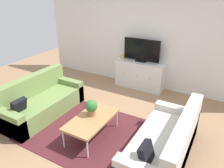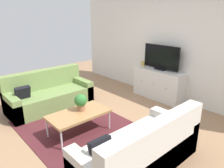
{
  "view_description": "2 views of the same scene",
  "coord_description": "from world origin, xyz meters",
  "px_view_note": "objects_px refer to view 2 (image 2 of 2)",
  "views": [
    {
      "loc": [
        2.03,
        -2.96,
        2.64
      ],
      "look_at": [
        0.0,
        0.61,
        0.76
      ],
      "focal_mm": 34.69,
      "sensor_mm": 36.0,
      "label": 1
    },
    {
      "loc": [
        3.03,
        -2.09,
        2.12
      ],
      "look_at": [
        0.0,
        0.61,
        0.76
      ],
      "focal_mm": 34.2,
      "sensor_mm": 36.0,
      "label": 2
    }
  ],
  "objects_px": {
    "coffee_table": "(79,114)",
    "couch_right_side": "(142,152)",
    "couch_left_side": "(48,95)",
    "potted_plant": "(81,102)",
    "mantel_clock": "(143,64)",
    "flat_screen_tv": "(161,58)",
    "tv_console": "(159,84)"
  },
  "relations": [
    {
      "from": "couch_left_side",
      "to": "coffee_table",
      "type": "distance_m",
      "value": 1.49
    },
    {
      "from": "tv_console",
      "to": "flat_screen_tv",
      "type": "relative_size",
      "value": 1.34
    },
    {
      "from": "couch_left_side",
      "to": "tv_console",
      "type": "xyz_separation_m",
      "value": [
        1.39,
        2.37,
        0.1
      ]
    },
    {
      "from": "couch_left_side",
      "to": "potted_plant",
      "type": "relative_size",
      "value": 6.11
    },
    {
      "from": "couch_left_side",
      "to": "tv_console",
      "type": "height_order",
      "value": "couch_left_side"
    },
    {
      "from": "coffee_table",
      "to": "flat_screen_tv",
      "type": "bearing_deg",
      "value": 92.05
    },
    {
      "from": "coffee_table",
      "to": "couch_right_side",
      "type": "bearing_deg",
      "value": 5.12
    },
    {
      "from": "couch_left_side",
      "to": "potted_plant",
      "type": "height_order",
      "value": "couch_left_side"
    },
    {
      "from": "couch_right_side",
      "to": "couch_left_side",
      "type": "bearing_deg",
      "value": 180.0
    },
    {
      "from": "tv_console",
      "to": "flat_screen_tv",
      "type": "distance_m",
      "value": 0.69
    },
    {
      "from": "couch_left_side",
      "to": "flat_screen_tv",
      "type": "height_order",
      "value": "flat_screen_tv"
    },
    {
      "from": "couch_left_side",
      "to": "potted_plant",
      "type": "bearing_deg",
      "value": -1.23
    },
    {
      "from": "couch_left_side",
      "to": "coffee_table",
      "type": "bearing_deg",
      "value": -4.82
    },
    {
      "from": "mantel_clock",
      "to": "potted_plant",
      "type": "bearing_deg",
      "value": -76.49
    },
    {
      "from": "couch_left_side",
      "to": "coffee_table",
      "type": "height_order",
      "value": "couch_left_side"
    },
    {
      "from": "potted_plant",
      "to": "tv_console",
      "type": "bearing_deg",
      "value": 90.69
    },
    {
      "from": "coffee_table",
      "to": "flat_screen_tv",
      "type": "relative_size",
      "value": 1.1
    },
    {
      "from": "coffee_table",
      "to": "potted_plant",
      "type": "height_order",
      "value": "potted_plant"
    },
    {
      "from": "coffee_table",
      "to": "tv_console",
      "type": "distance_m",
      "value": 2.5
    },
    {
      "from": "flat_screen_tv",
      "to": "mantel_clock",
      "type": "height_order",
      "value": "flat_screen_tv"
    },
    {
      "from": "couch_left_side",
      "to": "potted_plant",
      "type": "xyz_separation_m",
      "value": [
        1.42,
        -0.03,
        0.31
      ]
    },
    {
      "from": "couch_right_side",
      "to": "coffee_table",
      "type": "xyz_separation_m",
      "value": [
        -1.39,
        -0.13,
        0.1
      ]
    },
    {
      "from": "couch_right_side",
      "to": "coffee_table",
      "type": "height_order",
      "value": "couch_right_side"
    },
    {
      "from": "coffee_table",
      "to": "potted_plant",
      "type": "relative_size",
      "value": 3.51
    },
    {
      "from": "couch_right_side",
      "to": "mantel_clock",
      "type": "bearing_deg",
      "value": 130.57
    },
    {
      "from": "couch_left_side",
      "to": "flat_screen_tv",
      "type": "bearing_deg",
      "value": 59.81
    },
    {
      "from": "potted_plant",
      "to": "mantel_clock",
      "type": "height_order",
      "value": "mantel_clock"
    },
    {
      "from": "flat_screen_tv",
      "to": "mantel_clock",
      "type": "bearing_deg",
      "value": -177.91
    },
    {
      "from": "coffee_table",
      "to": "flat_screen_tv",
      "type": "height_order",
      "value": "flat_screen_tv"
    },
    {
      "from": "tv_console",
      "to": "potted_plant",
      "type": "bearing_deg",
      "value": -89.31
    },
    {
      "from": "potted_plant",
      "to": "mantel_clock",
      "type": "distance_m",
      "value": 2.49
    },
    {
      "from": "couch_right_side",
      "to": "coffee_table",
      "type": "bearing_deg",
      "value": -174.88
    }
  ]
}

